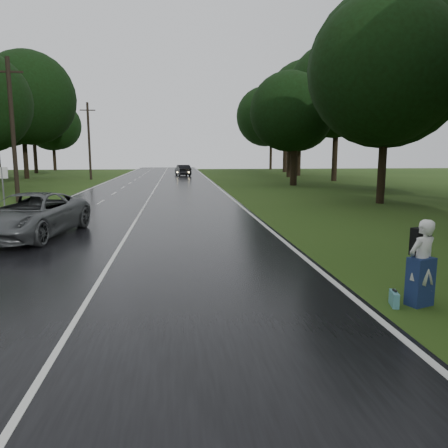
{
  "coord_description": "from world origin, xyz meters",
  "views": [
    {
      "loc": [
        1.98,
        -8.81,
        3.2
      ],
      "look_at": [
        3.36,
        3.88,
        1.1
      ],
      "focal_mm": 34.63,
      "sensor_mm": 36.0,
      "label": 1
    }
  ],
  "objects": [
    {
      "name": "grey_car",
      "position": [
        -3.61,
        8.13,
        0.87
      ],
      "size": [
        3.76,
        6.35,
        1.66
      ],
      "primitive_type": "imported",
      "rotation": [
        0.0,
        0.0,
        6.11
      ],
      "color": "#4D5152",
      "rests_on": "road"
    },
    {
      "name": "utility_pole_mid",
      "position": [
        -8.5,
        20.93,
        0.0
      ],
      "size": [
        1.8,
        0.28,
        9.19
      ],
      "primitive_type": null,
      "color": "black",
      "rests_on": "ground"
    },
    {
      "name": "tree_right_d",
      "position": [
        14.99,
        17.64,
        0.0
      ],
      "size": [
        9.11,
        9.11,
        14.23
      ],
      "primitive_type": null,
      "color": "black",
      "rests_on": "ground"
    },
    {
      "name": "road_sign_b",
      "position": [
        -7.2,
        15.21,
        0.0
      ],
      "size": [
        0.59,
        0.1,
        2.47
      ],
      "primitive_type": null,
      "color": "white",
      "rests_on": "ground"
    },
    {
      "name": "tree_right_f",
      "position": [
        17.08,
        48.64,
        0.0
      ],
      "size": [
        8.94,
        8.94,
        13.96
      ],
      "primitive_type": null,
      "color": "black",
      "rests_on": "ground"
    },
    {
      "name": "tree_left_f",
      "position": [
        -17.11,
        49.05,
        0.0
      ],
      "size": [
        10.78,
        10.78,
        16.84
      ],
      "primitive_type": null,
      "color": "black",
      "rests_on": "ground"
    },
    {
      "name": "hitchhiker",
      "position": [
        7.07,
        -0.49,
        0.86
      ],
      "size": [
        0.78,
        0.75,
        1.85
      ],
      "color": "silver",
      "rests_on": "ground"
    },
    {
      "name": "far_car",
      "position": [
        2.82,
        52.34,
        0.81
      ],
      "size": [
        2.34,
        4.89,
        1.54
      ],
      "primitive_type": "imported",
      "rotation": [
        0.0,
        0.0,
        3.3
      ],
      "color": "black",
      "rests_on": "road"
    },
    {
      "name": "utility_pole_far",
      "position": [
        -8.5,
        45.72,
        0.0
      ],
      "size": [
        1.8,
        0.28,
        9.19
      ],
      "primitive_type": null,
      "color": "black",
      "rests_on": "ground"
    },
    {
      "name": "lane_center",
      "position": [
        0.0,
        20.0,
        0.04
      ],
      "size": [
        0.12,
        140.0,
        0.01
      ],
      "primitive_type": "cube",
      "color": "silver",
      "rests_on": "road"
    },
    {
      "name": "tree_right_e",
      "position": [
        13.62,
        33.68,
        0.0
      ],
      "size": [
        8.23,
        8.23,
        12.86
      ],
      "primitive_type": null,
      "color": "black",
      "rests_on": "ground"
    },
    {
      "name": "road",
      "position": [
        0.0,
        20.0,
        0.02
      ],
      "size": [
        12.0,
        140.0,
        0.04
      ],
      "primitive_type": "cube",
      "color": "black",
      "rests_on": "ground"
    },
    {
      "name": "ground",
      "position": [
        0.0,
        0.0,
        0.0
      ],
      "size": [
        160.0,
        160.0,
        0.0
      ],
      "primitive_type": "plane",
      "color": "#2B4614",
      "rests_on": "ground"
    },
    {
      "name": "suitcase",
      "position": [
        6.5,
        -0.51,
        0.16
      ],
      "size": [
        0.24,
        0.46,
        0.31
      ],
      "primitive_type": "cube",
      "rotation": [
        0.0,
        0.0,
        6.02
      ],
      "color": "teal",
      "rests_on": "ground"
    }
  ]
}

